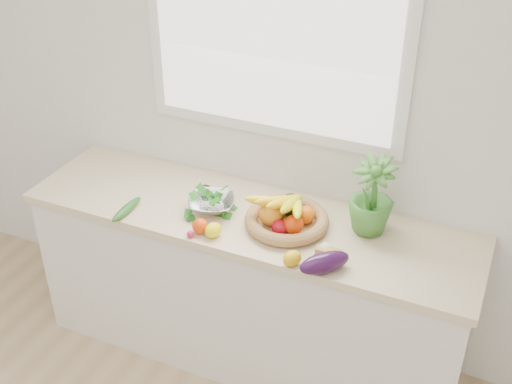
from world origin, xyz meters
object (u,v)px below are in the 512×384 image
at_px(apple, 280,228).
at_px(potted_herb, 372,195).
at_px(fruit_basket, 286,216).
at_px(cucumber, 127,209).
at_px(colander_with_spinach, 211,201).
at_px(eggplant, 324,263).

bearing_deg(apple, potted_herb, 28.00).
xyz_separation_m(potted_herb, fruit_basket, (-0.36, -0.12, -0.14)).
relative_size(apple, cucumber, 0.33).
bearing_deg(potted_herb, fruit_basket, -162.37).
bearing_deg(colander_with_spinach, fruit_basket, 4.98).
relative_size(potted_herb, fruit_basket, 0.74).
distance_m(eggplant, potted_herb, 0.41).
relative_size(eggplant, colander_with_spinach, 0.80).
bearing_deg(eggplant, fruit_basket, 137.73).
height_order(eggplant, fruit_basket, fruit_basket).
height_order(cucumber, fruit_basket, fruit_basket).
distance_m(apple, fruit_basket, 0.08).
height_order(apple, fruit_basket, fruit_basket).
bearing_deg(fruit_basket, cucumber, -163.97).
xyz_separation_m(eggplant, potted_herb, (0.09, 0.37, 0.15)).
height_order(eggplant, cucumber, eggplant).
distance_m(apple, cucumber, 0.76).
bearing_deg(cucumber, potted_herb, 16.56).
bearing_deg(apple, fruit_basket, 90.39).
xyz_separation_m(fruit_basket, colander_with_spinach, (-0.38, -0.03, 0.00)).
xyz_separation_m(eggplant, colander_with_spinach, (-0.65, 0.22, 0.01)).
bearing_deg(potted_herb, apple, -152.00).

